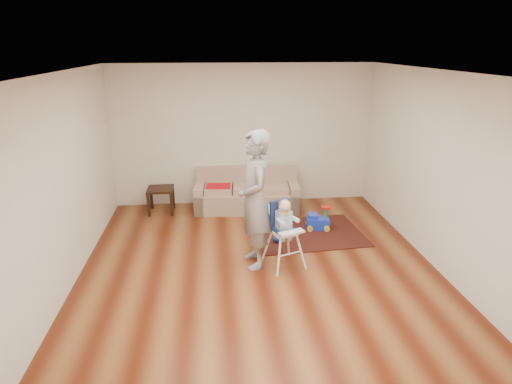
{
  "coord_description": "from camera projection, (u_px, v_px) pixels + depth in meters",
  "views": [
    {
      "loc": [
        -0.62,
        -5.4,
        3.02
      ],
      "look_at": [
        0.0,
        0.4,
        1.0
      ],
      "focal_mm": 30.0,
      "sensor_mm": 36.0,
      "label": 1
    }
  ],
  "objects": [
    {
      "name": "sofa",
      "position": [
        247.0,
        190.0,
        8.16
      ],
      "size": [
        2.02,
        0.95,
        0.76
      ],
      "rotation": [
        0.0,
        0.0,
        -0.08
      ],
      "color": "tan",
      "rests_on": "ground"
    },
    {
      "name": "side_table",
      "position": [
        161.0,
        200.0,
        8.06
      ],
      "size": [
        0.48,
        0.48,
        0.48
      ],
      "primitive_type": null,
      "color": "black",
      "rests_on": "ground"
    },
    {
      "name": "ride_on_toy",
      "position": [
        318.0,
        217.0,
        7.3
      ],
      "size": [
        0.4,
        0.31,
        0.41
      ],
      "primitive_type": null,
      "rotation": [
        0.0,
        0.0,
        -0.11
      ],
      "color": "blue",
      "rests_on": "area_rug"
    },
    {
      "name": "ground",
      "position": [
        259.0,
        267.0,
        6.12
      ],
      "size": [
        5.5,
        5.5,
        0.0
      ],
      "primitive_type": "plane",
      "color": "#4F1C0B",
      "rests_on": "ground"
    },
    {
      "name": "adult",
      "position": [
        255.0,
        200.0,
        5.9
      ],
      "size": [
        0.54,
        0.76,
        1.96
      ],
      "primitive_type": "imported",
      "rotation": [
        0.0,
        0.0,
        -1.46
      ],
      "color": "gray",
      "rests_on": "ground"
    },
    {
      "name": "high_chair",
      "position": [
        284.0,
        234.0,
        6.01
      ],
      "size": [
        0.6,
        0.6,
        1.02
      ],
      "rotation": [
        0.0,
        0.0,
        0.36
      ],
      "color": "white",
      "rests_on": "ground"
    },
    {
      "name": "room_envelope",
      "position": [
        255.0,
        130.0,
        6.0
      ],
      "size": [
        5.04,
        5.52,
        2.72
      ],
      "color": "silver",
      "rests_on": "ground"
    },
    {
      "name": "toy_ball",
      "position": [
        277.0,
        238.0,
        6.84
      ],
      "size": [
        0.14,
        0.14,
        0.14
      ],
      "primitive_type": "sphere",
      "color": "blue",
      "rests_on": "area_rug"
    },
    {
      "name": "area_rug",
      "position": [
        307.0,
        233.0,
        7.2
      ],
      "size": [
        1.9,
        1.48,
        0.01
      ],
      "primitive_type": "cube",
      "rotation": [
        0.0,
        0.0,
        0.07
      ],
      "color": "black",
      "rests_on": "ground"
    }
  ]
}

